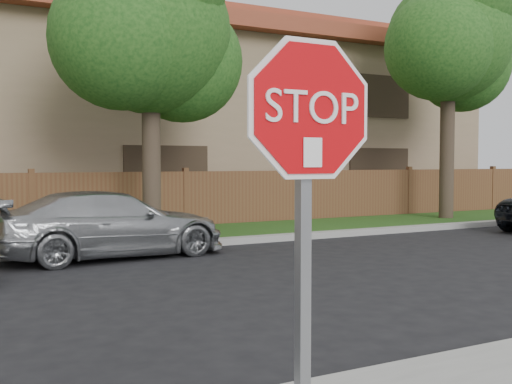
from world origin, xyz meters
TOP-DOWN VIEW (x-y plane):
  - far_curb at (0.00, 8.15)m, footprint 70.00×0.30m
  - grass_strip at (0.00, 9.80)m, footprint 70.00×3.00m
  - fence at (0.00, 11.40)m, footprint 70.00×0.12m
  - apartment_building at (0.00, 17.00)m, footprint 35.20×9.20m
  - tree_mid at (2.52, 9.57)m, footprint 4.80×3.90m
  - tree_right at (12.02, 9.57)m, footprint 4.80×3.90m
  - stop_sign at (-0.20, -1.48)m, footprint 1.01×0.13m
  - sedan_right at (1.01, 7.54)m, footprint 4.63×2.19m

SIDE VIEW (x-z plane):
  - grass_strip at x=0.00m, z-range 0.00..0.12m
  - far_curb at x=0.00m, z-range 0.00..0.15m
  - sedan_right at x=1.01m, z-range 0.00..1.30m
  - fence at x=0.00m, z-range 0.00..1.60m
  - stop_sign at x=-0.20m, z-range 0.55..3.11m
  - apartment_building at x=0.00m, z-range -0.07..7.13m
  - tree_mid at x=2.52m, z-range 1.20..8.55m
  - tree_right at x=12.02m, z-range 1.47..9.67m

